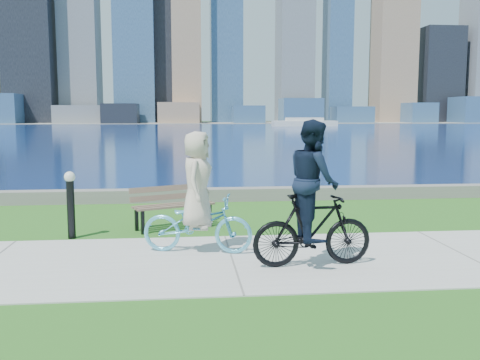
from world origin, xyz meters
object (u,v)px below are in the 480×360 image
object	(u,v)px
park_bench	(172,203)
bollard_lamp	(71,200)
cyclist_man	(313,205)
cyclist_woman	(197,208)

from	to	relation	value
park_bench	bollard_lamp	size ratio (longest dim) A/B	1.38
cyclist_man	park_bench	bearing A→B (deg)	32.06
park_bench	cyclist_woman	bearing A→B (deg)	-100.48
bollard_lamp	cyclist_woman	bearing A→B (deg)	-29.28
cyclist_woman	bollard_lamp	bearing A→B (deg)	73.76
cyclist_woman	cyclist_man	xyz separation A→B (m)	(1.80, -1.04, 0.19)
park_bench	cyclist_man	bearing A→B (deg)	-77.66
bollard_lamp	cyclist_woman	xyz separation A→B (m)	(2.43, -1.36, 0.05)
bollard_lamp	cyclist_woman	world-z (taller)	cyclist_woman
park_bench	cyclist_man	xyz separation A→B (m)	(2.29, -3.18, 0.45)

